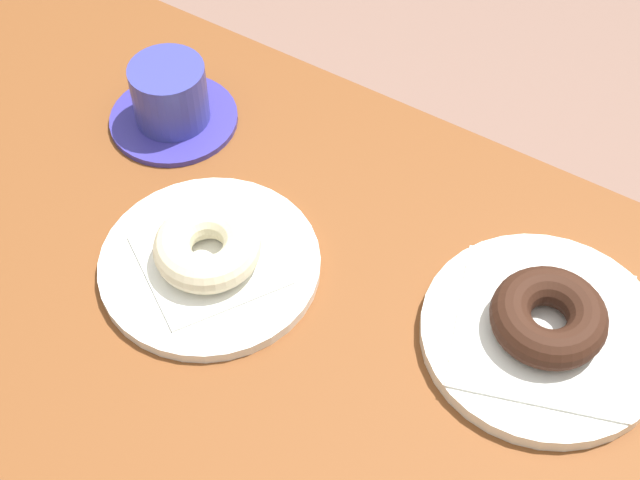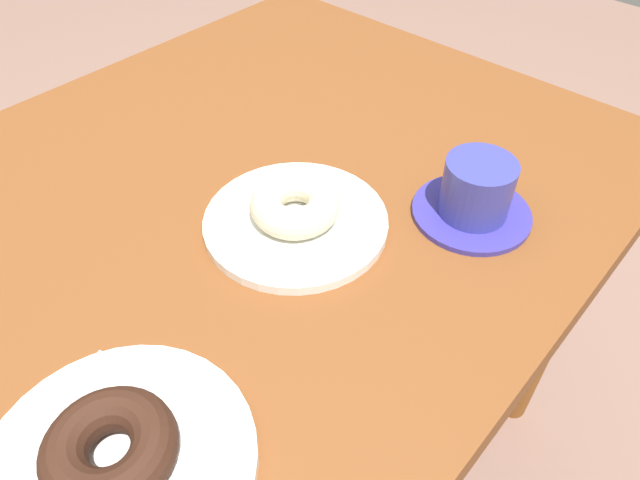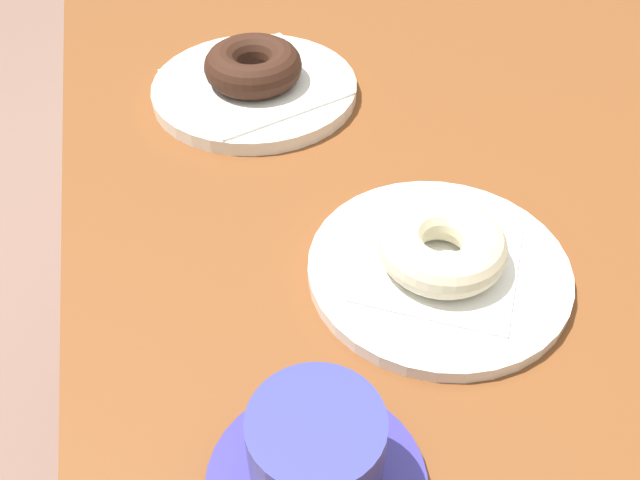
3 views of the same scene
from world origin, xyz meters
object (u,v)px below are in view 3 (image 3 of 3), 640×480
Objects in this scene: plate_chocolate_ring at (255,89)px; donut_chocolate_ring at (253,66)px; coffee_cup at (316,459)px; plate_sugar_ring at (438,269)px; donut_sugar_ring at (442,246)px.

donut_chocolate_ring reaches higher than plate_chocolate_ring.
donut_chocolate_ring is 0.48m from coffee_cup.
donut_chocolate_ring is at bearing -5.90° from coffee_cup.
plate_sugar_ring is at bearing -162.77° from donut_chocolate_ring.
plate_chocolate_ring reaches higher than plate_sugar_ring.
donut_sugar_ring is at bearing -162.77° from plate_chocolate_ring.
donut_sugar_ring is (0.00, 0.00, 0.03)m from plate_sugar_ring.
plate_chocolate_ring is 1.59× the size of coffee_cup.
coffee_cup reaches higher than plate_sugar_ring.
plate_chocolate_ring is at bearing 17.23° from plate_sugar_ring.
donut_chocolate_ring is 0.33m from donut_sugar_ring.
donut_chocolate_ring is 0.33m from plate_sugar_ring.
coffee_cup reaches higher than donut_chocolate_ring.
donut_sugar_ring is (-0.32, -0.10, 0.03)m from plate_chocolate_ring.
donut_sugar_ring is 0.22m from coffee_cup.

